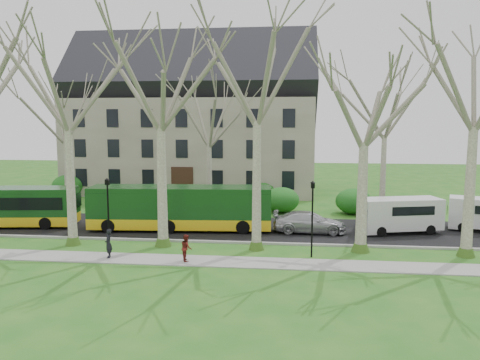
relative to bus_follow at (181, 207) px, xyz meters
name	(u,v)px	position (x,y,z in m)	size (l,w,h in m)	color
ground	(211,249)	(2.98, -4.69, -1.65)	(120.00, 120.00, 0.00)	#23651C
sidewalk	(203,261)	(2.98, -7.19, -1.62)	(70.00, 2.00, 0.06)	gray
road	(224,228)	(2.98, 0.81, -1.62)	(80.00, 8.00, 0.06)	black
curb	(215,242)	(2.98, -3.19, -1.58)	(80.00, 0.25, 0.14)	#A5A39E
building	(194,118)	(-3.02, 19.31, 6.41)	(26.50, 12.20, 16.00)	gray
tree_row_verge	(211,134)	(2.98, -4.39, 5.35)	(49.00, 7.00, 14.00)	gray
tree_row_far	(217,142)	(1.65, 6.31, 4.35)	(33.00, 7.00, 12.00)	gray
lamp_row	(208,211)	(2.98, -5.69, 0.92)	(36.22, 0.22, 4.30)	black
hedges	(187,195)	(-1.68, 9.31, -0.65)	(30.60, 8.60, 2.00)	#1F5618
bus_follow	(181,207)	(0.00, 0.00, 0.00)	(12.74, 2.65, 3.19)	#123F15
sedan	(309,222)	(9.06, 0.09, -0.87)	(2.03, 4.99, 1.45)	#AFB0B4
van_a	(400,216)	(15.26, 0.68, -0.39)	(5.51, 2.00, 2.40)	silver
pedestrian_a	(108,243)	(-2.45, -7.21, -0.77)	(0.60, 0.39, 1.64)	black
pedestrian_b	(186,248)	(2.06, -7.30, -0.86)	(0.71, 0.56, 1.47)	maroon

